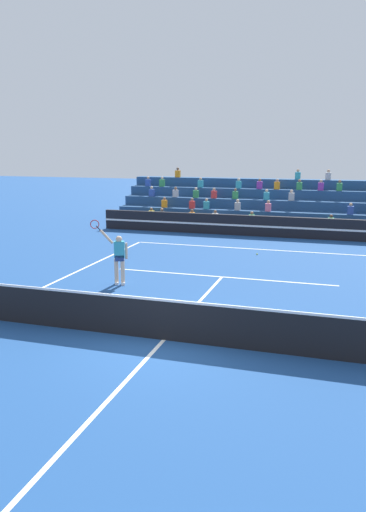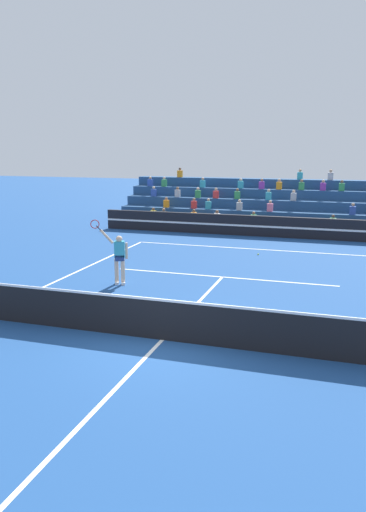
{
  "view_description": "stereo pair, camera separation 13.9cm",
  "coord_description": "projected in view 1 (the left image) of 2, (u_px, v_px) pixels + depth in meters",
  "views": [
    {
      "loc": [
        3.9,
        -10.94,
        4.66
      ],
      "look_at": [
        -0.95,
        4.64,
        1.1
      ],
      "focal_mm": 35.0,
      "sensor_mm": 36.0,
      "label": 1
    },
    {
      "loc": [
        4.04,
        -10.9,
        4.66
      ],
      "look_at": [
        -0.95,
        4.64,
        1.1
      ],
      "focal_mm": 35.0,
      "sensor_mm": 36.0,
      "label": 2
    }
  ],
  "objects": [
    {
      "name": "bleacher_stand",
      "position": [
        270.0,
        209.0,
        30.05
      ],
      "size": [
        17.96,
        4.75,
        3.38
      ],
      "color": "navy",
      "rests_on": "ground"
    },
    {
      "name": "sponsor_banner_wall",
      "position": [
        260.0,
        226.0,
        26.6
      ],
      "size": [
        18.0,
        0.26,
        1.1
      ],
      "color": "black",
      "rests_on": "ground"
    },
    {
      "name": "tennis_ball",
      "position": [
        257.0,
        254.0,
        22.09
      ],
      "size": [
        0.07,
        0.07,
        0.07
      ],
      "primitive_type": "sphere",
      "color": "#C6DB33",
      "rests_on": "ground"
    },
    {
      "name": "tennis_player",
      "position": [
        119.0,
        257.0,
        17.14
      ],
      "size": [
        1.2,
        0.58,
        2.34
      ],
      "color": "beige",
      "rests_on": "ground"
    },
    {
      "name": "court_lines",
      "position": [
        164.0,
        340.0,
        12.33
      ],
      "size": [
        11.1,
        23.9,
        0.01
      ],
      "color": "white",
      "rests_on": "ground"
    },
    {
      "name": "tennis_net",
      "position": [
        164.0,
        319.0,
        12.22
      ],
      "size": [
        12.0,
        0.1,
        1.1
      ],
      "color": "#2D6B38",
      "rests_on": "ground"
    },
    {
      "name": "ground_plane",
      "position": [
        164.0,
        340.0,
        12.33
      ],
      "size": [
        120.0,
        120.0,
        0.0
      ],
      "primitive_type": "plane",
      "color": "navy"
    }
  ]
}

